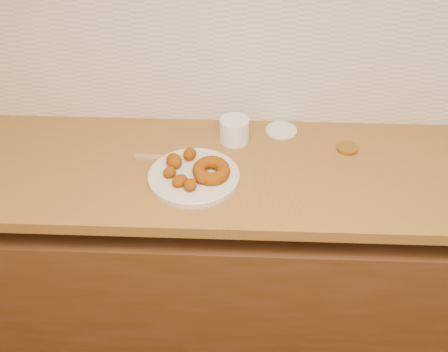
{
  "coord_description": "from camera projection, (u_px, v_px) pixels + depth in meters",
  "views": [
    {
      "loc": [
        -0.28,
        0.18,
        2.05
      ],
      "look_at": [
        -0.34,
        1.6,
        0.93
      ],
      "focal_mm": 45.0,
      "sensor_mm": 36.0,
      "label": 1
    }
  ],
  "objects": [
    {
      "name": "wooden_utensil",
      "position": [
        163.0,
        159.0,
        1.92
      ],
      "size": [
        0.19,
        0.03,
        0.02
      ],
      "primitive_type": "cube",
      "rotation": [
        0.0,
        0.0,
        -0.05
      ],
      "color": "#9B784E",
      "rests_on": "butcher_block"
    },
    {
      "name": "base_cabinet",
      "position": [
        312.0,
        272.0,
        2.21
      ],
      "size": [
        3.6,
        0.6,
        0.77
      ],
      "primitive_type": "cube",
      "color": "brown",
      "rests_on": "floor"
    },
    {
      "name": "brass_jar_lid",
      "position": [
        347.0,
        148.0,
        1.97
      ],
      "size": [
        0.1,
        0.1,
        0.01
      ],
      "primitive_type": "cylinder",
      "rotation": [
        0.0,
        0.0,
        -0.37
      ],
      "color": "olive",
      "rests_on": "butcher_block"
    },
    {
      "name": "backsplash",
      "position": [
        328.0,
        47.0,
        1.93
      ],
      "size": [
        3.6,
        0.02,
        0.6
      ],
      "primitive_type": "cube",
      "color": "beige",
      "rests_on": "wall_back"
    },
    {
      "name": "butcher_block",
      "position": [
        136.0,
        168.0,
        1.92
      ],
      "size": [
        2.3,
        0.62,
        0.04
      ],
      "primitive_type": "cube",
      "color": "olive",
      "rests_on": "base_cabinet"
    },
    {
      "name": "fried_dough_chunks",
      "position": [
        184.0,
        170.0,
        1.82
      ],
      "size": [
        0.17,
        0.21,
        0.05
      ],
      "color": "#7F4103",
      "rests_on": "donut_plate"
    },
    {
      "name": "plastic_tub",
      "position": [
        234.0,
        130.0,
        1.99
      ],
      "size": [
        0.11,
        0.11,
        0.09
      ],
      "primitive_type": "cylinder",
      "rotation": [
        0.0,
        0.0,
        -0.05
      ],
      "color": "silver",
      "rests_on": "butcher_block"
    },
    {
      "name": "wall_back",
      "position": [
        332.0,
        4.0,
        1.85
      ],
      "size": [
        4.0,
        0.02,
        2.7
      ],
      "primitive_type": "cube",
      "color": "#C0B28F",
      "rests_on": "ground"
    },
    {
      "name": "donut_plate",
      "position": [
        194.0,
        177.0,
        1.84
      ],
      "size": [
        0.3,
        0.3,
        0.02
      ],
      "primitive_type": "cylinder",
      "color": "beige",
      "rests_on": "butcher_block"
    },
    {
      "name": "tub_lid",
      "position": [
        281.0,
        130.0,
        2.06
      ],
      "size": [
        0.15,
        0.15,
        0.01
      ],
      "primitive_type": "cylinder",
      "rotation": [
        0.0,
        0.0,
        -0.41
      ],
      "color": "silver",
      "rests_on": "butcher_block"
    },
    {
      "name": "ring_donut",
      "position": [
        211.0,
        170.0,
        1.82
      ],
      "size": [
        0.16,
        0.17,
        0.06
      ],
      "primitive_type": "torus",
      "rotation": [
        0.1,
        0.0,
        0.41
      ],
      "color": "#7F4103",
      "rests_on": "donut_plate"
    }
  ]
}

